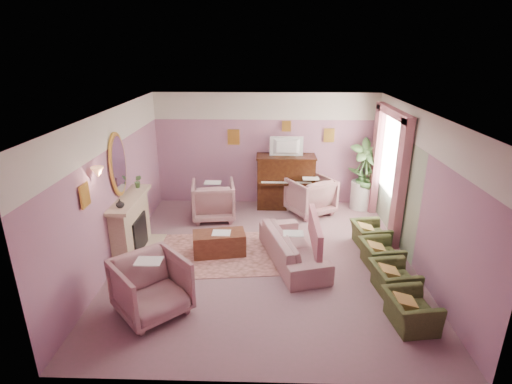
{
  "coord_description": "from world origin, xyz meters",
  "views": [
    {
      "loc": [
        0.04,
        -6.75,
        3.84
      ],
      "look_at": [
        -0.17,
        0.4,
        1.22
      ],
      "focal_mm": 28.0,
      "sensor_mm": 36.0,
      "label": 1
    }
  ],
  "objects_px": {
    "floral_armchair_right": "(310,194)",
    "olive_chair_b": "(394,275)",
    "coffee_table": "(219,243)",
    "floral_armchair_left": "(213,198)",
    "floral_armchair_front": "(151,284)",
    "olive_chair_c": "(381,251)",
    "side_table": "(361,195)",
    "television": "(287,145)",
    "sofa": "(293,242)",
    "olive_chair_a": "(411,306)",
    "piano": "(286,182)",
    "olive_chair_d": "(370,231)"
  },
  "relations": [
    {
      "from": "floral_armchair_right",
      "to": "olive_chair_b",
      "type": "distance_m",
      "value": 3.49
    },
    {
      "from": "coffee_table",
      "to": "floral_armchair_left",
      "type": "relative_size",
      "value": 1.0
    },
    {
      "from": "coffee_table",
      "to": "floral_armchair_right",
      "type": "xyz_separation_m",
      "value": [
        1.96,
        2.1,
        0.27
      ]
    },
    {
      "from": "floral_armchair_front",
      "to": "olive_chair_b",
      "type": "bearing_deg",
      "value": 9.52
    },
    {
      "from": "floral_armchair_right",
      "to": "olive_chair_c",
      "type": "distance_m",
      "value": 2.72
    },
    {
      "from": "olive_chair_b",
      "to": "side_table",
      "type": "bearing_deg",
      "value": 85.97
    },
    {
      "from": "floral_armchair_right",
      "to": "side_table",
      "type": "height_order",
      "value": "floral_armchair_right"
    },
    {
      "from": "side_table",
      "to": "floral_armchair_left",
      "type": "bearing_deg",
      "value": -168.37
    },
    {
      "from": "olive_chair_b",
      "to": "olive_chair_c",
      "type": "bearing_deg",
      "value": 90.0
    },
    {
      "from": "television",
      "to": "floral_armchair_front",
      "type": "distance_m",
      "value": 4.95
    },
    {
      "from": "floral_armchair_left",
      "to": "floral_armchair_right",
      "type": "relative_size",
      "value": 1.0
    },
    {
      "from": "television",
      "to": "olive_chair_b",
      "type": "distance_m",
      "value": 4.22
    },
    {
      "from": "sofa",
      "to": "side_table",
      "type": "bearing_deg",
      "value": 55.62
    },
    {
      "from": "coffee_table",
      "to": "olive_chair_a",
      "type": "height_order",
      "value": "olive_chair_a"
    },
    {
      "from": "piano",
      "to": "side_table",
      "type": "relative_size",
      "value": 2.0
    },
    {
      "from": "olive_chair_c",
      "to": "side_table",
      "type": "distance_m",
      "value": 2.88
    },
    {
      "from": "coffee_table",
      "to": "floral_armchair_front",
      "type": "distance_m",
      "value": 2.04
    },
    {
      "from": "piano",
      "to": "floral_armchair_left",
      "type": "height_order",
      "value": "piano"
    },
    {
      "from": "floral_armchair_front",
      "to": "olive_chair_b",
      "type": "relative_size",
      "value": 1.34
    },
    {
      "from": "floral_armchair_front",
      "to": "olive_chair_a",
      "type": "bearing_deg",
      "value": -2.73
    },
    {
      "from": "olive_chair_c",
      "to": "side_table",
      "type": "height_order",
      "value": "side_table"
    },
    {
      "from": "sofa",
      "to": "olive_chair_c",
      "type": "relative_size",
      "value": 2.7
    },
    {
      "from": "piano",
      "to": "olive_chair_c",
      "type": "height_order",
      "value": "piano"
    },
    {
      "from": "sofa",
      "to": "olive_chair_a",
      "type": "xyz_separation_m",
      "value": [
        1.59,
        -1.8,
        -0.08
      ]
    },
    {
      "from": "floral_armchair_right",
      "to": "floral_armchair_left",
      "type": "bearing_deg",
      "value": -170.68
    },
    {
      "from": "olive_chair_a",
      "to": "coffee_table",
      "type": "bearing_deg",
      "value": 145.95
    },
    {
      "from": "television",
      "to": "coffee_table",
      "type": "xyz_separation_m",
      "value": [
        -1.38,
        -2.46,
        -1.38
      ]
    },
    {
      "from": "floral_armchair_right",
      "to": "floral_armchair_front",
      "type": "xyz_separation_m",
      "value": [
        -2.75,
        -3.96,
        0.0
      ]
    },
    {
      "from": "television",
      "to": "olive_chair_b",
      "type": "relative_size",
      "value": 1.07
    },
    {
      "from": "coffee_table",
      "to": "olive_chair_c",
      "type": "relative_size",
      "value": 1.34
    },
    {
      "from": "olive_chair_a",
      "to": "floral_armchair_left",
      "type": "bearing_deg",
      "value": 131.62
    },
    {
      "from": "floral_armchair_left",
      "to": "olive_chair_c",
      "type": "bearing_deg",
      "value": -32.41
    },
    {
      "from": "floral_armchair_front",
      "to": "olive_chair_d",
      "type": "xyz_separation_m",
      "value": [
        3.81,
        2.28,
        -0.18
      ]
    },
    {
      "from": "sofa",
      "to": "floral_armchair_right",
      "type": "height_order",
      "value": "floral_armchair_right"
    },
    {
      "from": "olive_chair_d",
      "to": "olive_chair_b",
      "type": "bearing_deg",
      "value": -90.0
    },
    {
      "from": "floral_armchair_left",
      "to": "floral_armchair_front",
      "type": "xyz_separation_m",
      "value": [
        -0.47,
        -3.58,
        0.0
      ]
    },
    {
      "from": "floral_armchair_right",
      "to": "olive_chair_d",
      "type": "height_order",
      "value": "floral_armchair_right"
    },
    {
      "from": "floral_armchair_right",
      "to": "side_table",
      "type": "distance_m",
      "value": 1.37
    },
    {
      "from": "floral_armchair_front",
      "to": "olive_chair_a",
      "type": "distance_m",
      "value": 3.82
    },
    {
      "from": "television",
      "to": "coffee_table",
      "type": "relative_size",
      "value": 0.8
    },
    {
      "from": "olive_chair_a",
      "to": "olive_chair_b",
      "type": "relative_size",
      "value": 1.0
    },
    {
      "from": "floral_armchair_left",
      "to": "olive_chair_a",
      "type": "distance_m",
      "value": 5.04
    },
    {
      "from": "sofa",
      "to": "floral_armchair_left",
      "type": "relative_size",
      "value": 2.02
    },
    {
      "from": "coffee_table",
      "to": "floral_armchair_left",
      "type": "height_order",
      "value": "floral_armchair_left"
    },
    {
      "from": "piano",
      "to": "floral_armchair_right",
      "type": "height_order",
      "value": "piano"
    },
    {
      "from": "floral_armchair_left",
      "to": "olive_chair_c",
      "type": "distance_m",
      "value": 3.96
    },
    {
      "from": "olive_chair_d",
      "to": "sofa",
      "type": "bearing_deg",
      "value": -157.41
    },
    {
      "from": "sofa",
      "to": "olive_chair_d",
      "type": "xyz_separation_m",
      "value": [
        1.59,
        0.66,
        -0.08
      ]
    },
    {
      "from": "coffee_table",
      "to": "olive_chair_a",
      "type": "xyz_separation_m",
      "value": [
        3.01,
        -2.04,
        0.1
      ]
    },
    {
      "from": "television",
      "to": "side_table",
      "type": "xyz_separation_m",
      "value": [
        1.89,
        0.01,
        -1.25
      ]
    }
  ]
}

